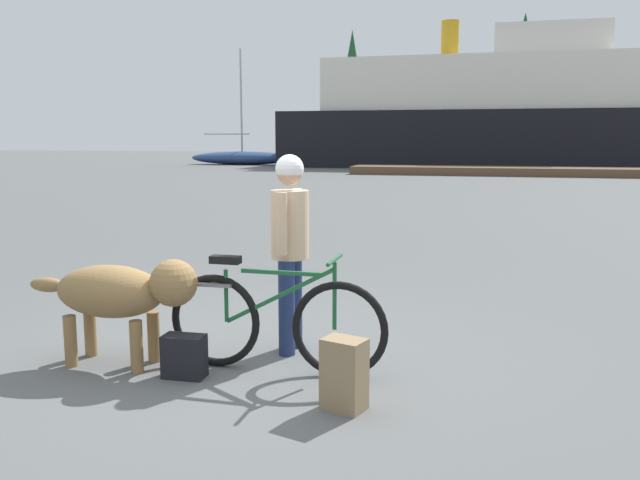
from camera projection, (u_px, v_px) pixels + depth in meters
ground_plane at (244, 360)px, 5.47m from camera, size 160.00×160.00×0.00m
bicycle at (274, 322)px, 5.16m from camera, size 1.78×0.44×0.93m
person_cyclist at (290, 235)px, 5.57m from camera, size 0.32×0.53×1.69m
dog at (121, 293)px, 5.28m from camera, size 1.49×0.50×0.89m
backpack at (344, 374)px, 4.45m from camera, size 0.33×0.28×0.49m
handbag_pannier at (184, 356)px, 5.06m from camera, size 0.33×0.19×0.33m
dock_pier at (555, 172)px, 32.10m from camera, size 19.82×2.73×0.40m
ferry_boat at (502, 115)px, 41.25m from camera, size 27.01×7.89×9.06m
sailboat_moored at (242, 157)px, 45.63m from camera, size 7.50×2.10×7.78m
pine_tree_far_left at (352, 80)px, 59.24m from camera, size 3.09×3.09×11.34m
pine_tree_center at (523, 67)px, 54.29m from camera, size 4.28×4.28×11.90m
pine_tree_mid_back at (600, 87)px, 57.03m from camera, size 4.31×4.31×10.31m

